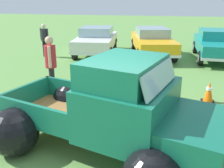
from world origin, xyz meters
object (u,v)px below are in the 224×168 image
Objects in this scene: vintage_pickup_truck at (116,117)px; show_car_1 at (152,41)px; spectator_0 at (51,62)px; lane_cone_1 at (209,92)px; show_car_0 at (96,40)px; show_car_2 at (216,43)px; spectator_2 at (45,38)px.

show_car_1 is (0.13, 9.04, 0.03)m from vintage_pickup_truck.
spectator_0 is 2.91× the size of lane_cone_1.
spectator_0 reaches higher than lane_cone_1.
spectator_0 is at bearing 150.14° from vintage_pickup_truck.
lane_cone_1 is (4.68, 0.39, -0.75)m from spectator_0.
lane_cone_1 is (2.15, 3.02, -0.45)m from vintage_pickup_truck.
show_car_1 is at bearing 89.69° from show_car_0.
show_car_1 is 3.10m from show_car_2.
vintage_pickup_truck is 1.14× the size of show_car_2.
lane_cone_1 is at bearing 75.74° from spectator_2.
spectator_0 is 1.10× the size of spectator_2.
show_car_2 is (3.22, 8.83, 0.02)m from vintage_pickup_truck.
show_car_0 is 2.63× the size of spectator_2.
vintage_pickup_truck is 7.89× the size of lane_cone_1.
show_car_0 is (-2.80, 8.75, 0.03)m from vintage_pickup_truck.
lane_cone_1 is at bearing 70.80° from vintage_pickup_truck.
show_car_1 is 2.67× the size of spectator_0.
spectator_2 is at bearing 97.94° from spectator_0.
vintage_pickup_truck is 2.97× the size of spectator_2.
spectator_2 is at bearing -81.35° from show_car_2.
spectator_0 is 5.65m from spectator_2.
spectator_0 reaches higher than show_car_1.
show_car_0 and show_car_2 have the same top height.
show_car_1 is at bearing 105.39° from vintage_pickup_truck.
show_car_2 is (6.02, 0.08, -0.00)m from show_car_0.
show_car_0 is at bearing 130.84° from lane_cone_1.
spectator_2 is (-2.41, -1.15, 0.17)m from show_car_0.
lane_cone_1 is (-1.07, -5.80, -0.47)m from show_car_2.
spectator_2 is (-8.43, -1.23, 0.17)m from show_car_2.
show_car_1 is at bearing 122.69° from spectator_2.
show_car_2 is at bearing 79.54° from lane_cone_1.
spectator_2 is at bearing 148.13° from lane_cone_1.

